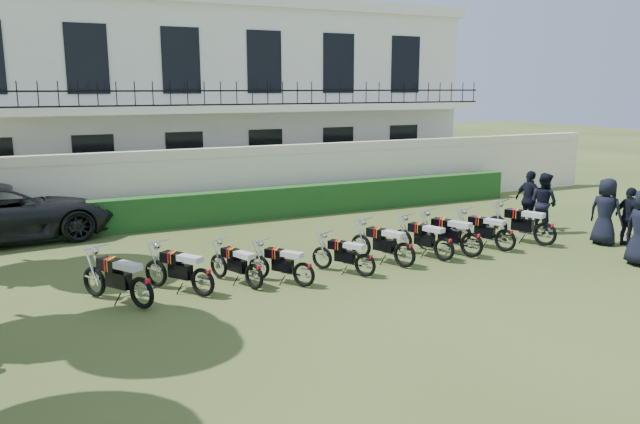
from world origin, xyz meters
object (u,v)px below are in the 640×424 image
(motorcycle_5, at_px, (405,249))
(officer_2, at_px, (629,217))
(officer_3, at_px, (606,212))
(motorcycle_4, at_px, (365,259))
(motorcycle_7, at_px, (472,239))
(motorcycle_2, at_px, (254,270))
(motorcycle_8, at_px, (506,235))
(motorcycle_6, at_px, (444,243))
(motorcycle_9, at_px, (545,228))
(motorcycle_0, at_px, (141,285))
(motorcycle_3, at_px, (304,268))
(suv, at_px, (3,213))
(officer_5, at_px, (530,200))
(motorcycle_1, at_px, (203,275))
(officer_4, at_px, (544,203))

(motorcycle_5, relative_size, officer_2, 1.10)
(officer_3, bearing_deg, motorcycle_4, 73.58)
(motorcycle_5, xyz_separation_m, motorcycle_7, (2.00, 0.03, 0.02))
(motorcycle_2, bearing_deg, motorcycle_7, -22.21)
(motorcycle_8, bearing_deg, motorcycle_5, 157.55)
(motorcycle_6, height_order, motorcycle_9, motorcycle_9)
(motorcycle_0, height_order, officer_3, officer_3)
(motorcycle_7, distance_m, motorcycle_8, 1.18)
(motorcycle_3, relative_size, motorcycle_5, 0.81)
(motorcycle_9, distance_m, officer_2, 2.27)
(motorcycle_7, xyz_separation_m, suv, (-10.57, 6.99, 0.32))
(motorcycle_2, relative_size, officer_3, 0.89)
(motorcycle_6, bearing_deg, suv, 124.53)
(motorcycle_2, xyz_separation_m, motorcycle_8, (6.93, 0.10, 0.03))
(suv, height_order, officer_3, officer_3)
(motorcycle_4, distance_m, motorcycle_6, 2.41)
(suv, distance_m, officer_5, 15.16)
(motorcycle_6, bearing_deg, officer_2, -29.20)
(motorcycle_2, bearing_deg, officer_5, -10.82)
(motorcycle_3, height_order, motorcycle_9, motorcycle_9)
(motorcycle_6, xyz_separation_m, officer_5, (4.53, 1.88, 0.42))
(suv, bearing_deg, motorcycle_7, -131.47)
(motorcycle_3, distance_m, officer_3, 8.92)
(motorcycle_4, height_order, motorcycle_8, motorcycle_8)
(motorcycle_8, height_order, officer_2, officer_2)
(motorcycle_0, relative_size, motorcycle_5, 0.98)
(motorcycle_0, distance_m, officer_2, 12.71)
(motorcycle_0, distance_m, motorcycle_7, 8.12)
(officer_5, bearing_deg, officer_2, -167.10)
(motorcycle_1, distance_m, officer_5, 10.76)
(motorcycle_5, relative_size, officer_5, 1.00)
(motorcycle_1, relative_size, officer_3, 0.87)
(motorcycle_8, bearing_deg, motorcycle_4, 160.01)
(officer_2, height_order, officer_4, officer_4)
(motorcycle_2, bearing_deg, suv, 102.16)
(motorcycle_7, bearing_deg, suv, 121.80)
(motorcycle_3, distance_m, officer_4, 8.65)
(motorcycle_4, bearing_deg, motorcycle_1, 144.04)
(motorcycle_8, bearing_deg, motorcycle_1, 156.16)
(officer_2, bearing_deg, suv, 72.24)
(motorcycle_0, distance_m, officer_4, 11.95)
(motorcycle_3, relative_size, motorcycle_6, 0.81)
(motorcycle_0, height_order, officer_4, officer_4)
(motorcycle_5, height_order, motorcycle_7, motorcycle_7)
(motorcycle_6, bearing_deg, officer_4, -3.58)
(motorcycle_9, xyz_separation_m, officer_5, (1.19, 1.85, 0.38))
(motorcycle_5, height_order, officer_3, officer_3)
(officer_4, bearing_deg, motorcycle_6, 102.03)
(motorcycle_7, xyz_separation_m, officer_2, (4.58, -0.85, 0.30))
(motorcycle_2, height_order, motorcycle_9, motorcycle_9)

